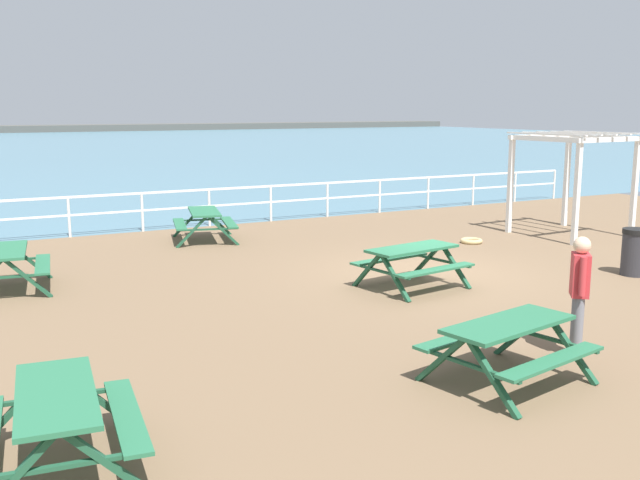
{
  "coord_description": "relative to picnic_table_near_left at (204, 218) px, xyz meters",
  "views": [
    {
      "loc": [
        -8.7,
        -11.73,
        3.35
      ],
      "look_at": [
        -2.21,
        0.48,
        0.8
      ],
      "focal_mm": 40.55,
      "sensor_mm": 36.0,
      "label": 1
    }
  ],
  "objects": [
    {
      "name": "picnic_table_far_right",
      "position": [
        1.84,
        -6.46,
        0.0
      ],
      "size": [
        2.01,
        1.78,
        0.8
      ],
      "rotation": [
        0.0,
        0.0,
        0.16
      ],
      "color": "#286B47",
      "rests_on": "ground"
    },
    {
      "name": "lattice_pergola",
      "position": [
        8.87,
        -3.69,
        1.41
      ],
      "size": [
        2.55,
        2.67,
        2.7
      ],
      "rotation": [
        0.0,
        0.0,
        0.05
      ],
      "color": "white",
      "rests_on": "ground"
    },
    {
      "name": "litter_bin",
      "position": [
        6.4,
        -7.74,
        -0.1
      ],
      "size": [
        0.55,
        0.55,
        0.95
      ],
      "color": "#2D2D33",
      "rests_on": "ground"
    },
    {
      "name": "visitor",
      "position": [
        1.59,
        -10.67,
        0.36
      ],
      "size": [
        0.39,
        0.43,
        1.66
      ],
      "rotation": [
        0.0,
        0.0,
        2.44
      ],
      "color": "slate",
      "rests_on": "ground"
    },
    {
      "name": "distant_shoreline",
      "position": [
        2.8,
        90.14,
        -0.58
      ],
      "size": [
        142.0,
        6.0,
        1.8
      ],
      "primitive_type": "cube",
      "color": "#4C4C47",
      "rests_on": "ground"
    },
    {
      "name": "ground_plane",
      "position": [
        2.8,
        -5.61,
        -0.68
      ],
      "size": [
        30.0,
        24.0,
        0.2
      ],
      "primitive_type": "cube",
      "color": "brown"
    },
    {
      "name": "sea_band",
      "position": [
        2.8,
        47.14,
        -0.58
      ],
      "size": [
        142.0,
        90.0,
        0.01
      ],
      "primitive_type": "cube",
      "color": "teal",
      "rests_on": "ground"
    },
    {
      "name": "seaward_railing",
      "position": [
        2.8,
        2.14,
        0.17
      ],
      "size": [
        23.07,
        0.07,
        1.08
      ],
      "color": "white",
      "rests_on": "ground"
    },
    {
      "name": "picnic_table_near_left",
      "position": [
        0.0,
        0.0,
        0.0
      ],
      "size": [
        1.89,
        2.11,
        0.8
      ],
      "rotation": [
        0.0,
        0.0,
        1.33
      ],
      "color": "#286B47",
      "rests_on": "ground"
    },
    {
      "name": "picnic_table_mid_centre",
      "position": [
        0.1,
        -10.96,
        0.0
      ],
      "size": [
        2.05,
        1.83,
        0.8
      ],
      "rotation": [
        0.0,
        0.0,
        0.19
      ],
      "color": "#286B47",
      "rests_on": "ground"
    },
    {
      "name": "picnic_table_far_left",
      "position": [
        -4.9,
        -3.13,
        0.0
      ],
      "size": [
        1.75,
        1.99,
        0.8
      ],
      "rotation": [
        0.0,
        0.0,
        1.44
      ],
      "color": "#286B47",
      "rests_on": "ground"
    },
    {
      "name": "picnic_table_near_right",
      "position": [
        -5.1,
        -10.67,
        0.0
      ],
      "size": [
        1.72,
        1.96,
        0.8
      ],
      "rotation": [
        0.0,
        0.0,
        1.46
      ],
      "color": "#286B47",
      "rests_on": "ground"
    },
    {
      "name": "rope_coil",
      "position": [
        5.79,
        -3.43,
        -0.53
      ],
      "size": [
        0.55,
        0.55,
        0.11
      ],
      "primitive_type": "torus",
      "color": "tan",
      "rests_on": "ground"
    }
  ]
}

